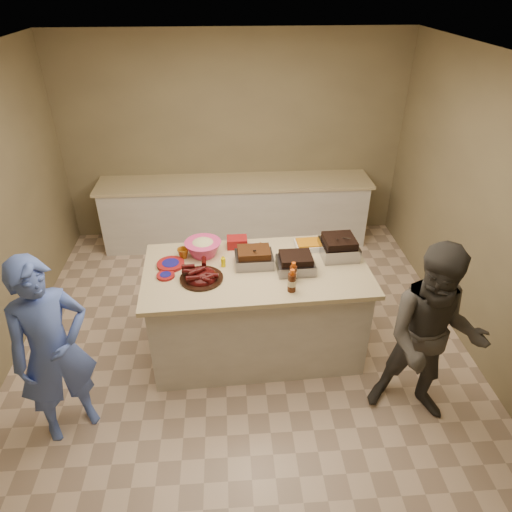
{
  "coord_description": "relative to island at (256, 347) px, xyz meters",
  "views": [
    {
      "loc": [
        -0.11,
        -3.4,
        3.25
      ],
      "look_at": [
        0.13,
        0.07,
        1.06
      ],
      "focal_mm": 32.0,
      "sensor_mm": 36.0,
      "label": 1
    }
  ],
  "objects": [
    {
      "name": "back_counter",
      "position": [
        -0.13,
        2.18,
        0.45
      ],
      "size": [
        3.6,
        0.64,
        0.9
      ],
      "primitive_type": null,
      "color": "silver",
      "rests_on": "ground"
    },
    {
      "name": "coleslaw_bowl",
      "position": [
        -0.48,
        0.27,
        0.96
      ],
      "size": [
        0.36,
        0.36,
        0.24
      ],
      "primitive_type": null,
      "rotation": [
        0.0,
        0.0,
        0.04
      ],
      "color": "#D43573",
      "rests_on": "island"
    },
    {
      "name": "roasting_pan",
      "position": [
        0.78,
        0.17,
        0.96
      ],
      "size": [
        0.35,
        0.35,
        0.13
      ],
      "primitive_type": "cube",
      "rotation": [
        0.0,
        0.0,
        0.05
      ],
      "color": "gray",
      "rests_on": "island"
    },
    {
      "name": "brisket_tray",
      "position": [
        0.35,
        -0.05,
        0.96
      ],
      "size": [
        0.33,
        0.28,
        0.1
      ],
      "primitive_type": "cube",
      "rotation": [
        0.0,
        0.0,
        0.02
      ],
      "color": "black",
      "rests_on": "island"
    },
    {
      "name": "sauce_bowl",
      "position": [
        -0.05,
        0.1,
        0.96
      ],
      "size": [
        0.14,
        0.05,
        0.14
      ],
      "primitive_type": "imported",
      "rotation": [
        0.0,
        0.0,
        0.04
      ],
      "color": "silver",
      "rests_on": "island"
    },
    {
      "name": "room",
      "position": [
        -0.13,
        -0.02,
        0.0
      ],
      "size": [
        4.5,
        5.0,
        2.7
      ],
      "primitive_type": null,
      "color": "#8B7D5A",
      "rests_on": "ground"
    },
    {
      "name": "bbq_bottle_b",
      "position": [
        0.3,
        -0.22,
        0.96
      ],
      "size": [
        0.07,
        0.07,
        0.19
      ],
      "primitive_type": "cylinder",
      "rotation": [
        0.0,
        0.0,
        0.04
      ],
      "color": "#411B0B",
      "rests_on": "island"
    },
    {
      "name": "pulled_pork_tray",
      "position": [
        -0.02,
        0.07,
        0.96
      ],
      "size": [
        0.35,
        0.27,
        0.1
      ],
      "primitive_type": "cube",
      "rotation": [
        0.0,
        0.0,
        0.02
      ],
      "color": "#47230F",
      "rests_on": "island"
    },
    {
      "name": "plate_stack_small",
      "position": [
        -0.81,
        -0.08,
        0.96
      ],
      "size": [
        0.17,
        0.17,
        0.02
      ],
      "primitive_type": "cylinder",
      "rotation": [
        0.0,
        0.0,
        0.04
      ],
      "color": "maroon",
      "rests_on": "island"
    },
    {
      "name": "sausage_plate",
      "position": [
        -0.0,
        0.29,
        0.96
      ],
      "size": [
        0.36,
        0.36,
        0.05
      ],
      "primitive_type": "cylinder",
      "rotation": [
        0.0,
        0.0,
        0.26
      ],
      "color": "silver",
      "rests_on": "island"
    },
    {
      "name": "guest_gray",
      "position": [
        1.31,
        -0.86,
        0.0
      ],
      "size": [
        1.27,
        1.81,
        0.62
      ],
      "primitive_type": "imported",
      "rotation": [
        0.0,
        0.0,
        -0.32
      ],
      "color": "#4A4742",
      "rests_on": "ground"
    },
    {
      "name": "basket_stack",
      "position": [
        -0.16,
        0.4,
        0.96
      ],
      "size": [
        0.2,
        0.15,
        0.1
      ],
      "primitive_type": "cube",
      "rotation": [
        0.0,
        0.0,
        0.01
      ],
      "color": "maroon",
      "rests_on": "island"
    },
    {
      "name": "mac_cheese_dish",
      "position": [
        0.54,
        0.32,
        0.96
      ],
      "size": [
        0.28,
        0.21,
        0.07
      ],
      "primitive_type": "cube",
      "rotation": [
        0.0,
        0.0,
        0.05
      ],
      "color": "orange",
      "rests_on": "island"
    },
    {
      "name": "plate_stack_large",
      "position": [
        -0.78,
        0.1,
        0.96
      ],
      "size": [
        0.26,
        0.26,
        0.03
      ],
      "primitive_type": "cylinder",
      "rotation": [
        0.0,
        0.0,
        0.04
      ],
      "color": "maroon",
      "rests_on": "island"
    },
    {
      "name": "plastic_cup",
      "position": [
        -0.67,
        0.23,
        0.96
      ],
      "size": [
        0.11,
        0.1,
        0.11
      ],
      "primitive_type": "imported",
      "rotation": [
        0.0,
        0.0,
        0.04
      ],
      "color": "#A25F13",
      "rests_on": "island"
    },
    {
      "name": "guest_blue",
      "position": [
        -1.59,
        -0.81,
        0.0
      ],
      "size": [
        1.41,
        1.7,
        0.39
      ],
      "primitive_type": "imported",
      "rotation": [
        0.0,
        0.0,
        0.59
      ],
      "color": "#5372DA",
      "rests_on": "ground"
    },
    {
      "name": "rib_platter",
      "position": [
        -0.49,
        -0.14,
        0.96
      ],
      "size": [
        0.47,
        0.47,
        0.15
      ],
      "primitive_type": null,
      "rotation": [
        0.0,
        0.0,
        0.26
      ],
      "color": "#440909",
      "rests_on": "island"
    },
    {
      "name": "mustard_bottle",
      "position": [
        -0.3,
        0.06,
        0.96
      ],
      "size": [
        0.04,
        0.04,
        0.12
      ],
      "primitive_type": "cylinder",
      "rotation": [
        0.0,
        0.0,
        0.04
      ],
      "color": "#F7DD00",
      "rests_on": "island"
    },
    {
      "name": "island",
      "position": [
        0.0,
        0.0,
        0.0
      ],
      "size": [
        2.08,
        1.16,
        0.96
      ],
      "primitive_type": null,
      "rotation": [
        0.0,
        0.0,
        0.04
      ],
      "color": "silver",
      "rests_on": "ground"
    },
    {
      "name": "bbq_bottle_a",
      "position": [
        0.27,
        -0.36,
        0.96
      ],
      "size": [
        0.07,
        0.07,
        0.21
      ],
      "primitive_type": "cylinder",
      "rotation": [
        0.0,
        0.0,
        0.04
      ],
      "color": "#411B0B",
      "rests_on": "island"
    }
  ]
}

